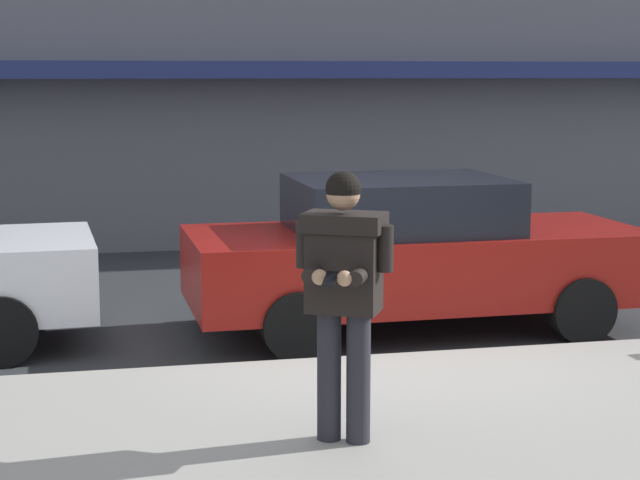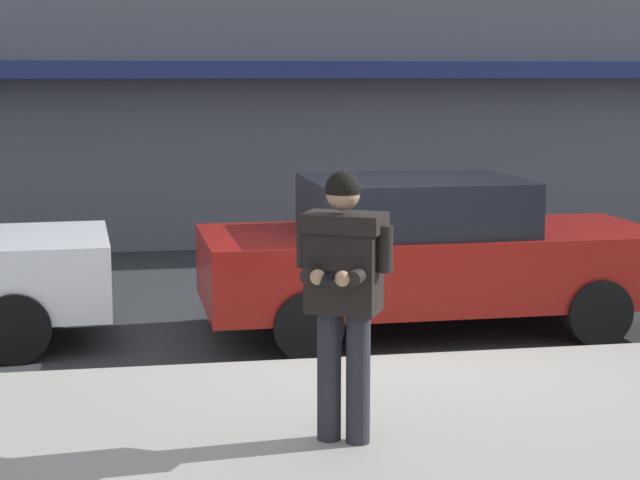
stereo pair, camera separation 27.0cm
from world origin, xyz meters
The scene contains 5 objects.
ground_plane centered at (0.00, 0.00, 0.00)m, with size 80.00×80.00×0.00m, color #2B2D30.
sidewalk centered at (1.00, -2.85, 0.07)m, with size 32.00×5.30×0.14m, color #99968E.
curb_paint_line centered at (1.00, 0.05, 0.00)m, with size 28.00×0.12×0.01m, color silver.
parked_sedan_mid centered at (0.70, 1.13, 0.79)m, with size 4.53×1.99×1.54m.
man_texting_on_phone centered at (-0.83, -2.29, 1.25)m, with size 0.63×0.65×1.81m.
Camera 1 is at (-2.43, -8.92, 2.57)m, focal length 60.00 mm.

